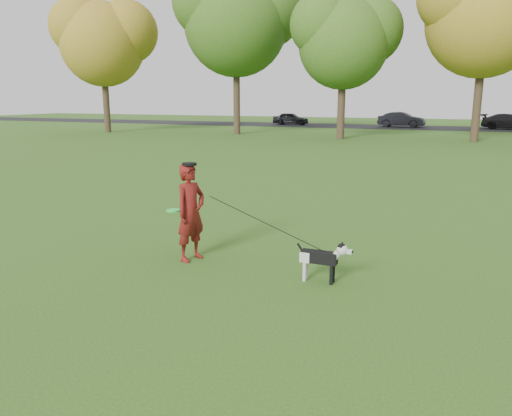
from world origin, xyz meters
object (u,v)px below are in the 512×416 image
at_px(dog, 323,257).
at_px(car_mid, 401,120).
at_px(car_left, 291,119).
at_px(car_right, 510,122).
at_px(man, 191,212).

height_order(dog, car_mid, car_mid).
xyz_separation_m(car_left, car_right, (19.08, 0.00, 0.05)).
bearing_deg(car_right, car_mid, 102.61).
xyz_separation_m(man, dog, (2.29, -0.20, -0.42)).
distance_m(dog, car_mid, 40.08).
bearing_deg(car_left, man, -166.91).
xyz_separation_m(man, car_right, (7.82, 39.75, -0.15)).
relative_size(dog, car_right, 0.19).
bearing_deg(car_left, car_mid, -92.73).
relative_size(dog, car_mid, 0.21).
xyz_separation_m(dog, car_mid, (-3.18, 39.95, 0.29)).
distance_m(man, car_right, 40.51).
bearing_deg(car_mid, man, -173.12).
xyz_separation_m(dog, car_left, (-13.55, 39.95, 0.22)).
relative_size(man, car_right, 0.37).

